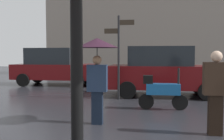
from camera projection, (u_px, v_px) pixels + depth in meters
name	position (u px, v px, depth m)	size (l,w,h in m)	color
pedestrian_with_umbrella	(97.00, 56.00, 5.89)	(0.99, 0.99, 2.01)	black
pedestrian_with_bag	(217.00, 88.00, 5.11)	(0.52, 0.24, 1.70)	black
parked_scooter	(161.00, 91.00, 7.53)	(1.44, 0.32, 1.23)	black
parked_car_left	(163.00, 71.00, 10.01)	(4.34, 1.95, 1.94)	#590C0F
parked_car_right	(55.00, 66.00, 13.62)	(4.41, 1.91, 1.97)	#590C0F
street_signpost	(119.00, 49.00, 9.18)	(1.08, 0.08, 3.02)	black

